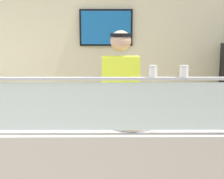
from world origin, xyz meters
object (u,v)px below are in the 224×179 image
(worker_figure, at_px, (121,104))
(parmesan_shaker, at_px, (153,72))
(pizza_tray, at_px, (131,124))
(pizza_server, at_px, (130,122))
(pepper_flake_shaker, at_px, (184,72))

(worker_figure, bearing_deg, parmesan_shaker, -76.32)
(worker_figure, bearing_deg, pizza_tray, -83.84)
(pizza_server, height_order, parmesan_shaker, parmesan_shaker)
(pepper_flake_shaker, distance_m, worker_figure, 1.07)
(pizza_server, xyz_separation_m, pepper_flake_shaker, (0.39, -0.23, 0.45))
(pizza_server, distance_m, pepper_flake_shaker, 0.64)
(pizza_tray, relative_size, pizza_server, 1.45)
(parmesan_shaker, distance_m, worker_figure, 0.99)
(parmesan_shaker, bearing_deg, pizza_tray, 119.72)
(pizza_server, distance_m, parmesan_shaker, 0.53)
(pepper_flake_shaker, bearing_deg, worker_figure, 117.20)
(pepper_flake_shaker, relative_size, worker_figure, 0.05)
(pizza_tray, xyz_separation_m, worker_figure, (-0.07, 0.61, 0.04))
(pepper_flake_shaker, xyz_separation_m, worker_figure, (-0.44, 0.86, -0.44))
(pizza_tray, height_order, worker_figure, worker_figure)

